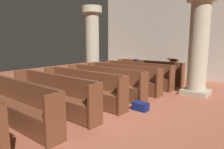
% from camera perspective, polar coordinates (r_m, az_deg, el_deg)
% --- Properties ---
extents(ground_plane, '(19.20, 19.20, 0.00)m').
position_cam_1_polar(ground_plane, '(6.03, -1.41, -9.04)').
color(ground_plane, '#AD5B42').
extents(back_wall, '(10.00, 0.16, 4.50)m').
position_cam_1_polar(back_wall, '(11.08, 19.77, 10.61)').
color(back_wall, beige).
rests_on(back_wall, ground).
extents(pew_row_0, '(3.27, 0.47, 0.99)m').
position_cam_1_polar(pew_row_0, '(9.68, 10.20, 1.03)').
color(pew_row_0, brown).
rests_on(pew_row_0, ground).
extents(pew_row_1, '(3.27, 0.46, 0.99)m').
position_cam_1_polar(pew_row_1, '(8.79, 6.88, 0.27)').
color(pew_row_1, brown).
rests_on(pew_row_1, ground).
extents(pew_row_2, '(3.27, 0.46, 0.99)m').
position_cam_1_polar(pew_row_2, '(7.93, 2.83, -0.66)').
color(pew_row_2, brown).
rests_on(pew_row_2, ground).
extents(pew_row_3, '(3.27, 0.47, 0.99)m').
position_cam_1_polar(pew_row_3, '(7.12, -2.18, -1.80)').
color(pew_row_3, brown).
rests_on(pew_row_3, ground).
extents(pew_row_4, '(3.27, 0.46, 0.99)m').
position_cam_1_polar(pew_row_4, '(6.39, -8.41, -3.20)').
color(pew_row_4, brown).
rests_on(pew_row_4, ground).
extents(pew_row_5, '(3.27, 0.47, 0.99)m').
position_cam_1_polar(pew_row_5, '(5.75, -16.16, -4.87)').
color(pew_row_5, brown).
rests_on(pew_row_5, ground).
extents(pew_row_6, '(3.27, 0.46, 0.99)m').
position_cam_1_polar(pew_row_6, '(5.25, -25.65, -6.80)').
color(pew_row_6, brown).
rests_on(pew_row_6, ground).
extents(pillar_aisle_side, '(0.95, 0.95, 3.52)m').
position_cam_1_polar(pillar_aisle_side, '(7.75, 23.15, 8.09)').
color(pillar_aisle_side, tan).
rests_on(pillar_aisle_side, ground).
extents(pillar_far_side, '(0.95, 0.95, 3.52)m').
position_cam_1_polar(pillar_far_side, '(10.00, -5.55, 8.90)').
color(pillar_far_side, tan).
rests_on(pillar_far_side, ground).
extents(lectern, '(0.48, 0.45, 1.08)m').
position_cam_1_polar(lectern, '(10.38, 16.60, 0.93)').
color(lectern, '#411E13').
rests_on(lectern, ground).
extents(hymn_book, '(0.16, 0.20, 0.03)m').
position_cam_1_polar(hymn_book, '(10.18, 6.90, 4.22)').
color(hymn_book, navy).
rests_on(hymn_book, pew_row_0).
extents(kneeler_box_navy, '(0.42, 0.26, 0.23)m').
position_cam_1_polar(kneeler_box_navy, '(5.77, 7.99, -8.82)').
color(kneeler_box_navy, navy).
rests_on(kneeler_box_navy, ground).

